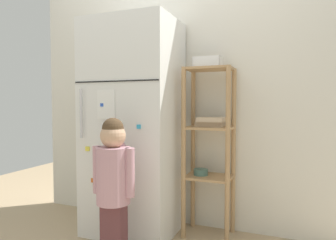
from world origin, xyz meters
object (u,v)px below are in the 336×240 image
refrigerator (133,127)px  fruit_bin (210,63)px  child_standing (113,175)px  pantry_shelf_unit (209,139)px

refrigerator → fruit_bin: 0.80m
child_standing → fruit_bin: (0.49, 0.63, 0.78)m
child_standing → pantry_shelf_unit: size_ratio=0.72×
child_standing → fruit_bin: fruit_bin is taller
refrigerator → pantry_shelf_unit: refrigerator is taller
refrigerator → fruit_bin: refrigerator is taller
refrigerator → child_standing: (0.11, -0.49, -0.28)m
child_standing → pantry_shelf_unit: 0.81m
refrigerator → fruit_bin: bearing=13.3°
refrigerator → fruit_bin: (0.60, 0.14, 0.51)m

